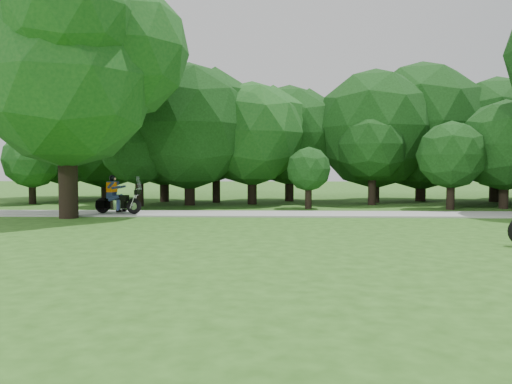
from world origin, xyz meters
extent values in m
plane|color=#285117|center=(0.00, 0.00, 0.00)|extent=(100.00, 100.00, 0.00)
cube|color=#9B9B96|center=(0.00, 8.00, 0.03)|extent=(60.00, 2.20, 0.06)
cylinder|color=black|center=(4.95, 15.82, 0.90)|extent=(0.54, 0.54, 1.80)
sphere|color=black|center=(4.95, 15.82, 4.04)|extent=(6.90, 6.90, 6.90)
cylinder|color=black|center=(-12.54, 16.68, 0.90)|extent=(0.54, 0.54, 1.80)
sphere|color=black|center=(-12.54, 16.68, 4.02)|extent=(6.84, 6.84, 6.84)
cylinder|color=black|center=(8.69, 15.40, 0.90)|extent=(0.49, 0.49, 1.80)
sphere|color=black|center=(8.69, 15.40, 3.69)|extent=(5.82, 5.82, 5.82)
cylinder|color=black|center=(7.21, 11.05, 0.75)|extent=(0.40, 0.40, 1.50)
sphere|color=black|center=(7.21, 11.05, 2.81)|extent=(4.05, 4.05, 4.05)
cylinder|color=black|center=(-2.15, 15.52, 0.90)|extent=(0.47, 0.47, 1.80)
sphere|color=black|center=(-2.15, 15.52, 3.55)|extent=(5.37, 5.37, 5.37)
cylinder|color=black|center=(-8.82, 14.98, 0.90)|extent=(0.48, 0.48, 1.80)
sphere|color=black|center=(-8.82, 14.98, 3.62)|extent=(5.59, 5.59, 5.59)
cylinder|color=black|center=(-7.07, 12.58, 0.90)|extent=(0.51, 0.51, 1.80)
sphere|color=black|center=(-7.07, 12.58, 3.79)|extent=(6.12, 6.12, 6.12)
cylinder|color=black|center=(2.23, 14.65, 0.90)|extent=(0.51, 0.51, 1.80)
sphere|color=black|center=(2.23, 14.65, 3.81)|extent=(6.18, 6.18, 6.18)
cylinder|color=black|center=(-1.47, 10.74, 0.56)|extent=(0.30, 0.30, 1.12)
sphere|color=black|center=(-1.47, 10.74, 1.77)|extent=(1.97, 1.97, 1.97)
cylinder|color=black|center=(-5.99, 14.45, 0.90)|extent=(0.41, 0.41, 1.80)
sphere|color=black|center=(-5.99, 14.45, 3.14)|extent=(4.11, 4.11, 4.11)
cylinder|color=black|center=(4.67, 10.50, 0.71)|extent=(0.35, 0.35, 1.41)
sphere|color=black|center=(4.67, 10.50, 2.38)|extent=(2.96, 2.96, 2.96)
cylinder|color=black|center=(-4.07, 13.27, 0.90)|extent=(0.46, 0.46, 1.80)
sphere|color=#154C18|center=(-4.07, 13.27, 3.48)|extent=(5.16, 5.16, 5.16)
cylinder|color=black|center=(-15.06, 13.12, 0.64)|extent=(0.34, 0.34, 1.28)
sphere|color=#154C18|center=(-15.06, 13.12, 2.20)|extent=(2.85, 2.85, 2.85)
cylinder|color=black|center=(-9.35, 11.94, 0.83)|extent=(0.39, 0.39, 1.66)
sphere|color=black|center=(-9.35, 11.94, 2.90)|extent=(3.82, 3.82, 3.82)
cylinder|color=black|center=(-15.10, 17.17, 0.90)|extent=(0.50, 0.50, 1.80)
sphere|color=black|center=(-15.10, 17.17, 3.75)|extent=(5.99, 5.99, 5.99)
cylinder|color=black|center=(1.79, 13.06, 0.88)|extent=(0.38, 0.38, 1.76)
sphere|color=black|center=(1.79, 13.06, 2.92)|extent=(3.56, 3.56, 3.56)
cylinder|color=black|center=(-10.50, 6.50, 2.10)|extent=(0.68, 0.68, 4.20)
sphere|color=#154C18|center=(-10.50, 6.50, 5.00)|extent=(6.40, 6.40, 6.40)
sphere|color=#154C18|center=(-8.74, 7.30, 6.20)|extent=(5.12, 5.12, 5.12)
sphere|color=#154C18|center=(-12.10, 7.14, 6.00)|extent=(5.44, 5.44, 5.44)
torus|color=black|center=(-9.68, 7.73, 0.36)|extent=(0.63, 0.30, 0.61)
torus|color=black|center=(-8.37, 7.45, 0.36)|extent=(0.63, 0.30, 0.61)
cube|color=black|center=(-9.18, 7.63, 0.41)|extent=(0.99, 0.41, 0.28)
cube|color=silver|center=(-9.05, 7.60, 0.41)|extent=(0.47, 0.38, 0.35)
cube|color=black|center=(-8.84, 7.55, 0.67)|extent=(0.50, 0.35, 0.23)
cube|color=black|center=(-9.29, 7.65, 0.63)|extent=(0.50, 0.37, 0.09)
cylinder|color=silver|center=(-8.33, 7.44, 0.67)|extent=(0.34, 0.11, 0.78)
cylinder|color=silver|center=(-8.19, 7.41, 1.04)|extent=(0.15, 0.55, 0.03)
cube|color=black|center=(-9.68, 7.54, 0.41)|extent=(0.38, 0.18, 0.30)
cube|color=black|center=(-9.60, 7.91, 0.41)|extent=(0.38, 0.18, 0.30)
cube|color=navy|center=(-9.29, 7.65, 0.75)|extent=(0.32, 0.38, 0.21)
cube|color=navy|center=(-9.27, 7.64, 1.07)|extent=(0.30, 0.40, 0.49)
cube|color=orange|center=(-9.27, 7.64, 1.08)|extent=(0.33, 0.44, 0.38)
sphere|color=black|center=(-9.25, 7.64, 1.43)|extent=(0.24, 0.24, 0.24)
camera|label=1|loc=(-3.11, -11.37, 1.90)|focal=35.00mm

